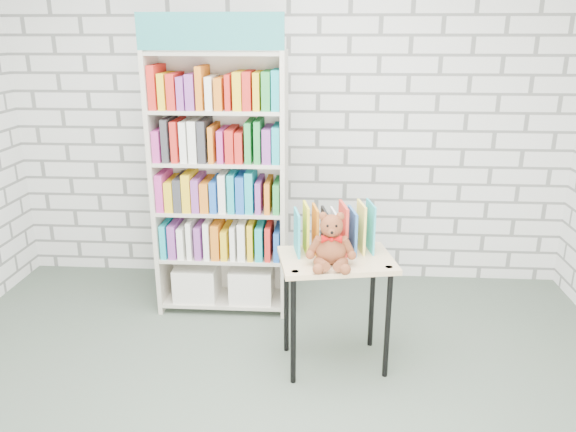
{
  "coord_description": "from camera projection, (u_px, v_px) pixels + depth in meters",
  "views": [
    {
      "loc": [
        0.3,
        -2.5,
        2.0
      ],
      "look_at": [
        0.07,
        0.95,
        0.87
      ],
      "focal_mm": 35.0,
      "sensor_mm": 36.0,
      "label": 1
    }
  ],
  "objects": [
    {
      "name": "ground",
      "position": [
        264.0,
        424.0,
        3.01
      ],
      "size": [
        4.5,
        4.5,
        0.0
      ],
      "primitive_type": "plane",
      "color": "#475447",
      "rests_on": "ground"
    },
    {
      "name": "room_shell",
      "position": [
        258.0,
        84.0,
        2.45
      ],
      "size": [
        4.52,
        4.02,
        2.81
      ],
      "color": "silver",
      "rests_on": "ground"
    },
    {
      "name": "bookshelf",
      "position": [
        221.0,
        184.0,
        4.02
      ],
      "size": [
        0.94,
        0.37,
        2.12
      ],
      "color": "beige",
      "rests_on": "ground"
    },
    {
      "name": "display_table",
      "position": [
        336.0,
        273.0,
        3.38
      ],
      "size": [
        0.74,
        0.58,
        0.72
      ],
      "color": "#DFB785",
      "rests_on": "ground"
    },
    {
      "name": "table_books",
      "position": [
        334.0,
        230.0,
        3.4
      ],
      "size": [
        0.5,
        0.29,
        0.28
      ],
      "color": "#2BABBE",
      "rests_on": "display_table"
    },
    {
      "name": "teddy_bear",
      "position": [
        331.0,
        245.0,
        3.2
      ],
      "size": [
        0.29,
        0.27,
        0.31
      ],
      "color": "maroon",
      "rests_on": "display_table"
    }
  ]
}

